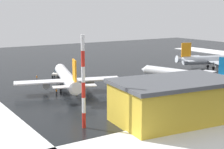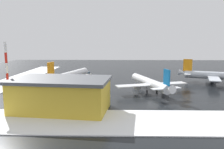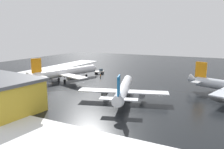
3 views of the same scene
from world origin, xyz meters
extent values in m
plane|color=black|center=(0.00, 0.00, 0.00)|extent=(240.00, 240.00, 0.00)
cube|color=white|center=(-67.00, 0.00, 0.13)|extent=(14.00, 116.00, 0.25)
cylinder|color=white|center=(-39.60, -3.68, 3.52)|extent=(12.22, 29.87, 3.42)
cone|color=white|center=(-34.77, 11.90, 3.52)|extent=(3.82, 3.27, 3.25)
cone|color=white|center=(-44.49, -19.46, 4.13)|extent=(3.84, 4.30, 3.33)
cube|color=white|center=(-48.38, -4.12, 3.22)|extent=(13.82, 8.11, 0.36)
cylinder|color=gray|center=(-46.31, -4.24, 2.22)|extent=(2.94, 3.87, 2.01)
cube|color=white|center=(-32.61, -9.01, 3.22)|extent=(13.82, 8.11, 0.36)
cylinder|color=gray|center=(-34.38, -7.94, 2.22)|extent=(2.94, 3.87, 2.01)
cube|color=orange|center=(-43.78, -17.15, 7.85)|extent=(1.54, 3.95, 5.64)
cube|color=white|center=(-46.60, -16.06, 3.93)|extent=(5.39, 3.93, 0.24)
cube|color=white|center=(-40.83, -17.85, 3.93)|extent=(5.39, 3.93, 0.24)
cylinder|color=black|center=(-36.47, 6.42, 2.01)|extent=(0.24, 0.24, 0.70)
cylinder|color=black|center=(-36.47, 6.42, 0.55)|extent=(0.66, 1.16, 1.11)
cylinder|color=black|center=(-42.61, -5.91, 2.01)|extent=(0.24, 0.24, 0.70)
cylinder|color=black|center=(-42.61, -5.91, 0.55)|extent=(0.66, 1.16, 1.11)
cylinder|color=black|center=(-38.38, -7.23, 2.01)|extent=(0.24, 0.24, 0.70)
cylinder|color=black|center=(-38.38, -7.23, 0.55)|extent=(0.66, 1.16, 1.11)
cylinder|color=silver|center=(-6.90, -17.67, 3.19)|extent=(10.98, 27.08, 3.10)
cone|color=silver|center=(-11.23, -3.54, 3.19)|extent=(3.46, 2.96, 2.95)
cone|color=silver|center=(-2.51, -31.98, 3.74)|extent=(3.48, 3.89, 3.02)
cube|color=silver|center=(-13.25, -22.48, 2.92)|extent=(12.52, 7.31, 0.33)
cylinder|color=gray|center=(-11.64, -21.51, 2.01)|extent=(2.65, 3.50, 1.82)
cube|color=silver|center=(1.06, -18.10, 2.92)|extent=(12.52, 7.31, 0.33)
cylinder|color=gray|center=(-0.82, -18.20, 2.01)|extent=(2.65, 3.50, 1.82)
cube|color=#0C5999|center=(-3.16, -29.89, 7.12)|extent=(1.38, 3.59, 5.11)
cube|color=silver|center=(-5.83, -30.51, 3.56)|extent=(4.88, 3.55, 0.22)
cube|color=silver|center=(-0.59, -28.91, 3.56)|extent=(4.88, 3.55, 0.22)
cylinder|color=black|center=(-9.70, -8.51, 1.82)|extent=(0.22, 0.22, 0.64)
cylinder|color=black|center=(-9.70, -8.51, 0.50)|extent=(0.60, 1.05, 1.00)
cylinder|color=black|center=(-8.01, -20.88, 1.82)|extent=(0.22, 0.22, 0.64)
cylinder|color=black|center=(-8.01, -20.88, 0.50)|extent=(0.60, 1.05, 1.00)
cylinder|color=black|center=(-4.18, -19.70, 1.82)|extent=(0.22, 0.22, 0.64)
cylinder|color=black|center=(-4.18, -19.70, 0.50)|extent=(0.60, 1.05, 1.00)
cone|color=silver|center=(11.44, 3.04, 4.00)|extent=(4.22, 3.80, 3.23)
cube|color=silver|center=(21.22, -8.79, 3.13)|extent=(8.19, 13.41, 0.35)
cube|color=orange|center=(13.66, 2.27, 7.62)|extent=(3.81, 1.60, 5.47)
cube|color=silver|center=(14.80, 4.98, 3.81)|extent=(3.92, 5.26, 0.23)
cube|color=silver|center=(12.89, -0.56, 3.81)|extent=(3.92, 5.26, 0.23)
cube|color=silver|center=(-34.59, 15.47, 1.15)|extent=(4.44, 5.03, 0.50)
cube|color=#3F5160|center=(-34.06, 16.22, 1.95)|extent=(2.03, 2.01, 1.10)
cylinder|color=black|center=(-34.47, 17.36, 0.45)|extent=(0.78, 0.92, 0.90)
cylinder|color=black|center=(-32.85, 16.22, 0.45)|extent=(0.78, 0.92, 0.90)
cylinder|color=black|center=(-36.32, 14.72, 0.45)|extent=(0.78, 0.92, 0.90)
cylinder|color=black|center=(-34.70, 13.58, 0.45)|extent=(0.78, 0.92, 0.90)
cylinder|color=black|center=(-44.86, -7.85, 0.42)|extent=(0.16, 0.16, 0.85)
cylinder|color=black|center=(-44.70, -7.97, 0.42)|extent=(0.16, 0.16, 0.85)
cylinder|color=orange|center=(-44.78, -7.91, 1.16)|extent=(0.36, 0.36, 0.62)
sphere|color=tan|center=(-44.78, -7.91, 1.59)|extent=(0.24, 0.24, 0.24)
cylinder|color=black|center=(-42.40, 13.21, 0.42)|extent=(0.16, 0.16, 0.85)
cylinder|color=black|center=(-42.34, 13.40, 0.42)|extent=(0.16, 0.16, 0.85)
cylinder|color=orange|center=(-42.37, 13.30, 1.16)|extent=(0.36, 0.36, 0.62)
sphere|color=tan|center=(-42.37, 13.30, 1.59)|extent=(0.24, 0.24, 0.24)
cylinder|color=black|center=(-28.97, 6.47, 0.42)|extent=(0.16, 0.16, 0.85)
cylinder|color=black|center=(-28.77, 6.45, 0.42)|extent=(0.16, 0.16, 0.85)
cylinder|color=orange|center=(-28.87, 6.46, 1.16)|extent=(0.36, 0.36, 0.62)
sphere|color=tan|center=(-28.87, 6.46, 1.59)|extent=(0.24, 0.24, 0.24)
camera|label=1|loc=(-81.10, -92.43, 22.70)|focal=55.00mm
camera|label=2|loc=(-18.91, -98.07, 18.33)|focal=35.00mm
camera|label=3|loc=(19.00, -78.60, 20.11)|focal=35.00mm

